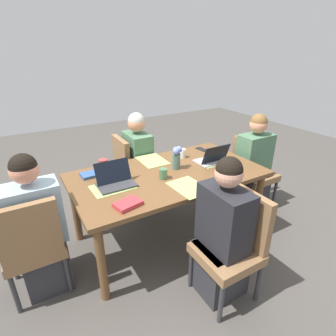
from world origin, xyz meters
The scene contains 23 objects.
ground_plane centered at (0.00, 0.00, 0.00)m, with size 10.00×10.00×0.00m, color #4C4742.
dining_table centered at (0.00, 0.00, 0.67)m, with size 1.84×1.02×0.75m.
chair_far_left_near centered at (-0.06, 0.81, 0.50)m, with size 0.44×0.44×0.90m.
person_far_left_near centered at (0.02, 0.75, 0.53)m, with size 0.36×0.40×1.19m.
chair_near_left_mid centered at (0.09, -0.87, 0.50)m, with size 0.44×0.44×0.90m.
person_near_left_mid centered at (0.01, -0.81, 0.53)m, with size 0.36×0.40×1.19m.
chair_head_left_left_far centered at (-1.26, -0.10, 0.50)m, with size 0.44×0.44×0.90m.
person_head_left_left_far centered at (-1.20, -0.03, 0.53)m, with size 0.40×0.36×1.19m.
chair_head_right_right_near centered at (1.26, 0.08, 0.50)m, with size 0.44×0.44×0.90m.
person_head_right_right_near centered at (1.20, 0.01, 0.53)m, with size 0.40×0.36×1.19m.
flower_vase centered at (0.12, 0.05, 0.88)m, with size 0.11×0.10×0.23m.
placemat_far_left_near centered at (0.01, 0.35, 0.76)m, with size 0.36×0.26×0.00m, color #9EBC66.
placemat_near_left_mid centered at (0.01, -0.35, 0.76)m, with size 0.36×0.26×0.00m, color #9EBC66.
placemat_head_left_left_far centered at (-0.57, -0.01, 0.76)m, with size 0.36×0.26×0.00m, color #9EBC66.
placemat_head_right_right_near centered at (0.57, 0.00, 0.76)m, with size 0.36×0.26×0.00m, color #9EBC66.
laptop_head_left_left_far centered at (-0.53, 0.01, 0.80)m, with size 0.32×0.22×0.20m.
laptop_head_right_right_near centered at (0.53, -0.02, 0.80)m, with size 0.32×0.22×0.21m.
coffee_mug_near_left centered at (-0.10, -0.09, 0.80)m, with size 0.08×0.08×0.10m, color #47704C.
coffee_mug_near_right centered at (0.34, 0.26, 0.80)m, with size 0.07×0.07×0.10m, color white.
coffee_mug_centre_left centered at (-0.51, 0.42, 0.80)m, with size 0.09×0.09×0.10m, color #AD3D38.
book_red_cover centered at (-0.66, 0.31, 0.77)m, with size 0.20×0.14×0.03m, color #335693.
book_blue_cover centered at (-0.57, -0.36, 0.77)m, with size 0.20×0.14×0.03m, color #B73338.
phone_black centered at (0.67, 0.35, 0.76)m, with size 0.15×0.07×0.01m, color black.
Camera 1 is at (-1.19, -2.02, 1.86)m, focal length 28.51 mm.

